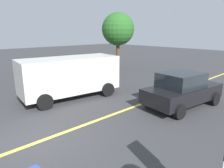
# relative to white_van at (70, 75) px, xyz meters

# --- Properties ---
(ground_plane) EXTENTS (80.00, 80.00, 0.00)m
(ground_plane) POSITION_rel_white_van_xyz_m (-3.50, -3.37, -1.27)
(ground_plane) COLOR #38383A
(lane_marking_centre) EXTENTS (28.00, 0.16, 0.01)m
(lane_marking_centre) POSITION_rel_white_van_xyz_m (-0.50, -3.37, -1.26)
(lane_marking_centre) COLOR #E0D14C
(white_van) EXTENTS (5.41, 2.77, 2.20)m
(white_van) POSITION_rel_white_van_xyz_m (0.00, 0.00, 0.00)
(white_van) COLOR silver
(white_van) RESTS_ON ground_plane
(car_black_approaching) EXTENTS (4.30, 2.39, 1.69)m
(car_black_approaching) POSITION_rel_white_van_xyz_m (3.21, -4.86, -0.43)
(car_black_approaching) COLOR black
(car_black_approaching) RESTS_ON ground_plane
(tree_left_verge) EXTENTS (2.99, 2.99, 5.24)m
(tree_left_verge) POSITION_rel_white_van_xyz_m (8.04, 4.48, 2.45)
(tree_left_verge) COLOR #513823
(tree_left_verge) RESTS_ON ground_plane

